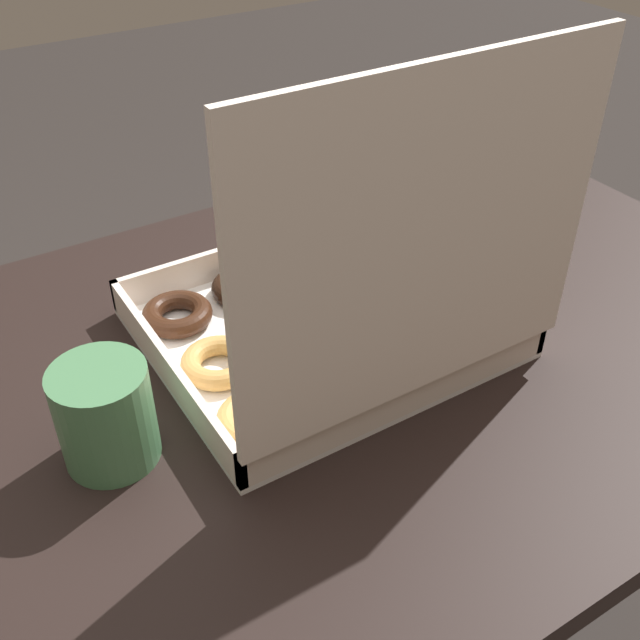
% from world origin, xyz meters
% --- Properties ---
extents(dining_table, '(1.18, 0.71, 0.77)m').
position_xyz_m(dining_table, '(0.00, 0.00, 0.65)').
color(dining_table, black).
rests_on(dining_table, ground_plane).
extents(donut_box, '(0.35, 0.32, 0.34)m').
position_xyz_m(donut_box, '(-0.06, 0.01, 0.83)').
color(donut_box, white).
rests_on(donut_box, dining_table).
extents(coffee_mug, '(0.08, 0.08, 0.09)m').
position_xyz_m(coffee_mug, '(0.20, 0.02, 0.82)').
color(coffee_mug, '#4C8456').
rests_on(coffee_mug, dining_table).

